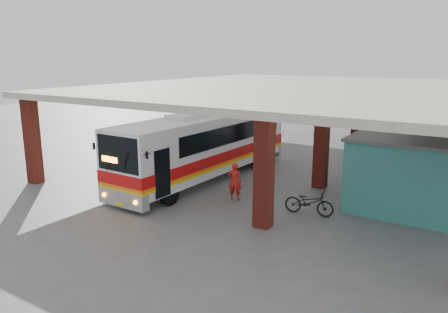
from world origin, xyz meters
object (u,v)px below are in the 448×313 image
coach_bus (206,145)px  red_chair (374,168)px  motorcycle (309,202)px  pedestrian (235,181)px

coach_bus → red_chair: bearing=39.3°
motorcycle → pedestrian: (-3.51, -0.01, 0.33)m
coach_bus → pedestrian: 3.86m
motorcycle → pedestrian: 3.53m
coach_bus → red_chair: coach_bus is taller
motorcycle → red_chair: bearing=-12.2°
pedestrian → coach_bus: bearing=-51.8°
coach_bus → motorcycle: (6.57, -2.15, -1.25)m
coach_bus → pedestrian: bearing=-34.2°
pedestrian → red_chair: size_ratio=2.34×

